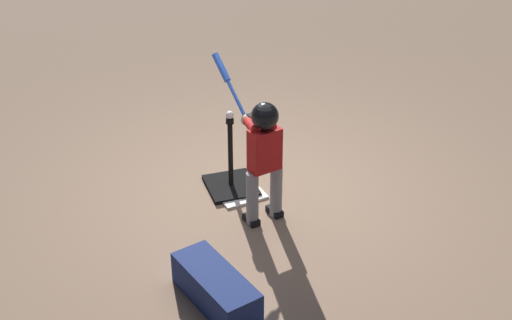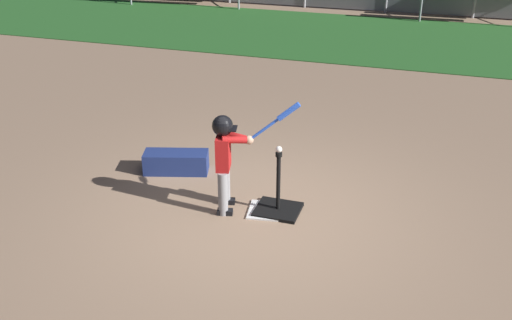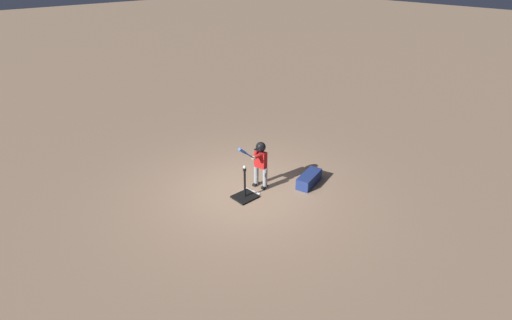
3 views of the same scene
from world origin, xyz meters
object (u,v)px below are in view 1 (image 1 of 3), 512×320
batting_tee (231,180)px  batter_child (262,146)px  equipment_bag (216,288)px  baseball (230,115)px

batting_tee → batter_child: bearing=-167.9°
batting_tee → batter_child: batter_child is taller
batting_tee → equipment_bag: 1.68m
batter_child → baseball: 0.60m
baseball → batting_tee: bearing=180.0°
batting_tee → baseball: (0.00, 0.00, 0.71)m
batting_tee → equipment_bag: size_ratio=0.91×
batting_tee → baseball: baseball is taller
batting_tee → baseball: size_ratio=10.30×
batter_child → baseball: size_ratio=18.37×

